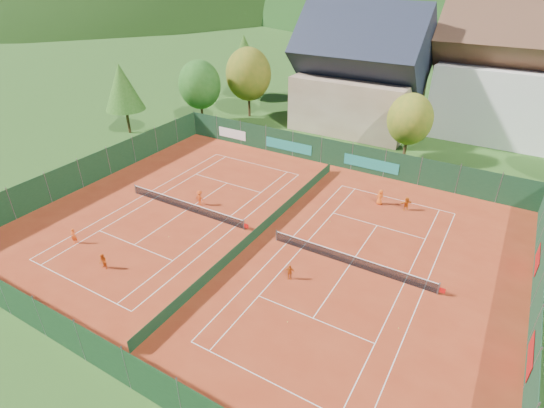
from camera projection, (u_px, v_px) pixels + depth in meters
The scene contains 29 objects.
ground at pixel (260, 235), 35.53m from camera, with size 600.00×600.00×0.00m, color #254E18.
clay_pad at pixel (260, 235), 35.52m from camera, with size 40.00×32.00×0.01m, color #9D3017.
court_markings_left at pixel (186, 210), 39.04m from camera, with size 11.03×23.83×0.00m.
court_markings_right at pixel (350, 265), 31.99m from camera, with size 11.03×23.83×0.00m.
tennis_net_left at pixel (187, 206), 38.72m from camera, with size 13.30×0.10×1.02m.
tennis_net_right at pixel (352, 260), 31.68m from camera, with size 13.30×0.10×1.02m.
court_divider at pixel (260, 230), 35.27m from camera, with size 0.03×28.80×1.00m.
fence_north at pixel (332, 153), 46.95m from camera, with size 40.00×0.10×3.00m.
fence_south at pixel (103, 355), 22.81m from camera, with size 40.00×0.04×3.00m.
fence_west at pixel (95, 168), 43.58m from camera, with size 0.04×32.00×3.00m.
fence_east at pixel (536, 307), 26.02m from camera, with size 0.09×32.00×3.00m.
chalet at pixel (360, 77), 55.98m from camera, with size 16.20×12.00×16.00m.
hotel_block_a at pixel (526, 80), 51.72m from camera, with size 21.60×11.00×17.25m.
tree_west_front at pixel (200, 85), 57.48m from camera, with size 5.72×5.72×8.69m.
tree_west_mid at pixel (248, 74), 59.87m from camera, with size 6.44×6.44×9.78m.
tree_west_back at pixel (244, 56), 68.16m from camera, with size 5.60×5.60×10.00m.
tree_center at pixel (410, 119), 46.98m from camera, with size 5.01×5.01×7.60m.
tree_west_side at pixel (122, 87), 53.80m from camera, with size 5.04×5.04×9.00m.
loose_ball_0 at pixel (169, 237), 35.21m from camera, with size 0.07×0.07×0.07m, color #CCD833.
loose_ball_1 at pixel (287, 322), 26.90m from camera, with size 0.07×0.07×0.07m, color #CCD833.
loose_ball_2 at pixel (330, 222), 37.25m from camera, with size 0.07×0.07×0.07m, color #CCD833.
loose_ball_3 at pixel (231, 189), 42.55m from camera, with size 0.07×0.07×0.07m, color #CCD833.
loose_ball_4 at pixel (399, 328), 26.43m from camera, with size 0.07×0.07×0.07m, color #CCD833.
player_left_near at pixel (74, 236), 34.16m from camera, with size 0.49×0.32×1.34m, color #EA5014.
player_left_mid at pixel (103, 262), 31.30m from camera, with size 0.63×0.49×1.31m, color #D15012.
player_left_far at pixel (200, 198), 39.59m from camera, with size 0.95×0.54×1.47m, color #E94A14.
player_right_near at pixel (290, 272), 30.32m from camera, with size 0.72×0.30×1.23m, color #CF5512.
player_right_far_a at pixel (380, 197), 39.65m from camera, with size 0.74×0.48×1.51m, color #EA5A14.
player_right_far_b at pixel (406, 204), 38.76m from camera, with size 1.24×0.39×1.34m, color #CD5D12.
Camera 1 is at (15.86, -24.93, 19.91)m, focal length 28.00 mm.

